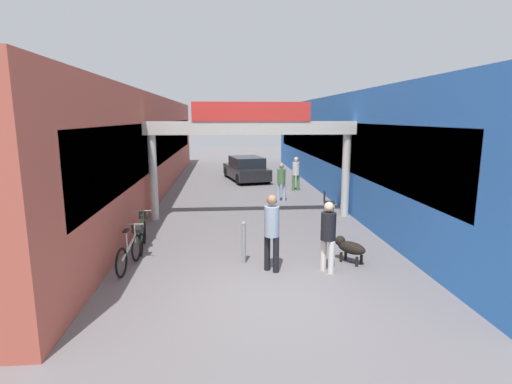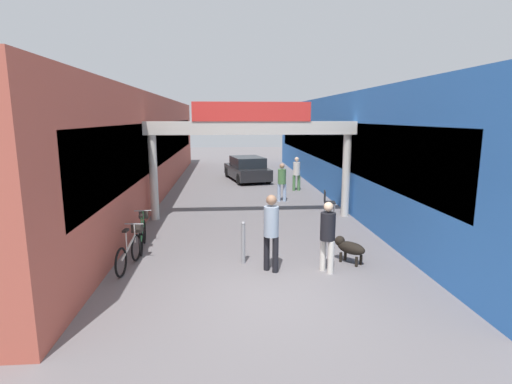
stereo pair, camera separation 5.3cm
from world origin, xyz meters
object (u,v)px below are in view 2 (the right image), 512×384
at_px(pedestrian_carrying_crate, 282,180).
at_px(pedestrian_elderly_walking, 297,172).
at_px(pedestrian_with_dog, 328,233).
at_px(parked_car_black, 247,169).
at_px(pedestrian_companion, 271,228).
at_px(bicycle_green_second, 143,232).
at_px(bollard_post_metal, 243,242).
at_px(cafe_chair_black_nearer, 327,200).
at_px(dog_on_leash, 349,247).
at_px(bicycle_silver_nearest, 130,249).

xyz_separation_m(pedestrian_carrying_crate, pedestrian_elderly_walking, (1.06, 2.44, 0.01)).
relative_size(pedestrian_with_dog, parked_car_black, 0.38).
distance_m(pedestrian_companion, parked_car_black, 13.49).
relative_size(pedestrian_companion, pedestrian_elderly_walking, 1.10).
relative_size(pedestrian_companion, bicycle_green_second, 1.06).
xyz_separation_m(bollard_post_metal, parked_car_black, (0.80, 12.93, 0.11)).
bearing_deg(pedestrian_with_dog, cafe_chair_black_nearer, 75.53).
bearing_deg(pedestrian_with_dog, bicycle_green_second, 155.45).
bearing_deg(bollard_post_metal, dog_on_leash, -3.62).
height_order(pedestrian_with_dog, dog_on_leash, pedestrian_with_dog).
height_order(pedestrian_companion, pedestrian_elderly_walking, pedestrian_companion).
bearing_deg(pedestrian_with_dog, bollard_post_metal, 159.40).
xyz_separation_m(pedestrian_companion, cafe_chair_black_nearer, (2.64, 5.18, -0.49)).
relative_size(pedestrian_carrying_crate, bicycle_silver_nearest, 0.95).
height_order(dog_on_leash, parked_car_black, parked_car_black).
relative_size(pedestrian_carrying_crate, pedestrian_elderly_walking, 0.99).
xyz_separation_m(pedestrian_carrying_crate, bollard_post_metal, (-1.94, -7.13, -0.38)).
xyz_separation_m(pedestrian_companion, pedestrian_carrying_crate, (1.33, 7.69, -0.12)).
bearing_deg(pedestrian_elderly_walking, pedestrian_companion, -103.27).
height_order(dog_on_leash, bollard_post_metal, bollard_post_metal).
bearing_deg(pedestrian_carrying_crate, parked_car_black, 101.15).
xyz_separation_m(pedestrian_elderly_walking, parked_car_black, (-2.20, 3.36, -0.28)).
bearing_deg(bicycle_green_second, dog_on_leash, -16.33).
xyz_separation_m(pedestrian_companion, bicycle_silver_nearest, (-3.28, 0.53, -0.60)).
relative_size(bollard_post_metal, parked_car_black, 0.24).
relative_size(dog_on_leash, bollard_post_metal, 0.79).
bearing_deg(pedestrian_companion, dog_on_leash, 11.55).
distance_m(cafe_chair_black_nearer, parked_car_black, 8.66).
distance_m(pedestrian_elderly_walking, bicycle_silver_nearest, 11.15).
height_order(bicycle_silver_nearest, parked_car_black, parked_car_black).
bearing_deg(parked_car_black, cafe_chair_black_nearer, -73.56).
relative_size(pedestrian_carrying_crate, bollard_post_metal, 1.54).
distance_m(bicycle_green_second, bollard_post_metal, 2.99).
height_order(pedestrian_carrying_crate, pedestrian_elderly_walking, pedestrian_elderly_walking).
height_order(pedestrian_elderly_walking, bollard_post_metal, pedestrian_elderly_walking).
bearing_deg(parked_car_black, bollard_post_metal, -93.54).
bearing_deg(bicycle_silver_nearest, pedestrian_with_dog, -8.44).
bearing_deg(pedestrian_with_dog, pedestrian_carrying_crate, 89.52).
bearing_deg(pedestrian_elderly_walking, pedestrian_carrying_crate, -113.44).
xyz_separation_m(dog_on_leash, bicycle_green_second, (-5.22, 1.53, 0.05)).
xyz_separation_m(pedestrian_with_dog, pedestrian_companion, (-1.27, 0.15, 0.10)).
height_order(pedestrian_companion, bollard_post_metal, pedestrian_companion).
height_order(bicycle_green_second, bollard_post_metal, bollard_post_metal).
relative_size(bollard_post_metal, cafe_chair_black_nearer, 1.17).
bearing_deg(bicycle_silver_nearest, bollard_post_metal, 0.68).
distance_m(bollard_post_metal, parked_car_black, 12.95).
distance_m(bicycle_silver_nearest, bicycle_green_second, 1.40).
distance_m(pedestrian_carrying_crate, cafe_chair_black_nearer, 2.85).
distance_m(dog_on_leash, bollard_post_metal, 2.57).
height_order(dog_on_leash, cafe_chair_black_nearer, cafe_chair_black_nearer).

